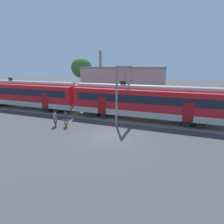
{
  "coord_description": "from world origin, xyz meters",
  "views": [
    {
      "loc": [
        5.59,
        -14.64,
        6.52
      ],
      "look_at": [
        -0.72,
        2.83,
        1.6
      ],
      "focal_mm": 28.0,
      "sensor_mm": 36.0,
      "label": 1
    }
  ],
  "objects": [
    {
      "name": "ground_plane",
      "position": [
        0.0,
        0.0,
        0.0
      ],
      "size": [
        160.0,
        160.0,
        0.0
      ],
      "primitive_type": "plane",
      "color": "#38383D"
    },
    {
      "name": "track_bed",
      "position": [
        -8.82,
        6.29,
        0.01
      ],
      "size": [
        80.0,
        4.4,
        0.01
      ],
      "primitive_type": "cube",
      "color": "slate",
      "rests_on": "ground"
    },
    {
      "name": "commuter_train",
      "position": [
        -6.34,
        6.29,
        2.25
      ],
      "size": [
        38.05,
        3.07,
        4.73
      ],
      "color": "#B7B2AD",
      "rests_on": "ground"
    },
    {
      "name": "pedestrian_grey",
      "position": [
        -6.63,
        0.56,
        0.99
      ],
      "size": [
        0.66,
        0.53,
        1.67
      ],
      "color": "navy",
      "rests_on": "ground"
    },
    {
      "name": "pedestrian_navy",
      "position": [
        -5.4,
        0.83,
        0.96
      ],
      "size": [
        0.71,
        0.51,
        1.67
      ],
      "color": "#6B6051",
      "rests_on": "ground"
    },
    {
      "name": "catenary_gantry",
      "position": [
        -0.29,
        6.29,
        4.31
      ],
      "size": [
        0.24,
        6.64,
        6.53
      ],
      "color": "gray",
      "rests_on": "ground"
    },
    {
      "name": "background_building",
      "position": [
        -3.42,
        16.11,
        3.21
      ],
      "size": [
        14.59,
        5.0,
        9.2
      ],
      "color": "gray",
      "rests_on": "ground"
    },
    {
      "name": "street_tree_left",
      "position": [
        -13.12,
        18.47,
        6.13
      ],
      "size": [
        4.28,
        4.28,
        8.29
      ],
      "color": "brown",
      "rests_on": "ground"
    }
  ]
}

